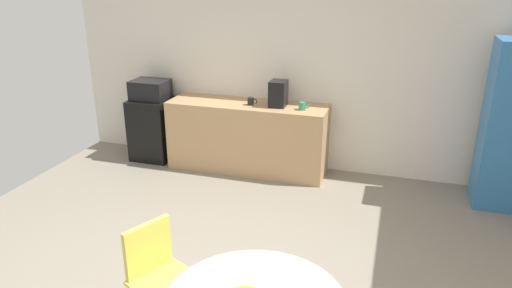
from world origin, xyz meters
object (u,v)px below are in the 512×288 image
Objects in this scene: microwave at (150,90)px; mug_white at (251,101)px; chair_yellow at (157,267)px; coffee_maker at (278,94)px; mini_fridge at (154,129)px; mug_green at (302,106)px.

microwave reaches higher than mug_white.
mug_white reaches higher than chair_yellow.
coffee_maker is at bearing 0.00° from microwave.
microwave is 1.78m from coffee_maker.
chair_yellow is at bearing -85.39° from mug_white.
mini_fridge is 0.55m from microwave.
microwave is 1.45m from mug_white.
mug_white reaches higher than mini_fridge.
coffee_maker reaches higher than mug_green.
microwave is at bearing 177.87° from mug_green.
coffee_maker is (1.78, 0.00, 0.64)m from mini_fridge.
mini_fridge is 2.17m from mug_green.
mug_green is at bearing 81.62° from chair_yellow.
mug_white is 0.36m from coffee_maker.
chair_yellow is 6.43× the size of mug_green.
chair_yellow is at bearing -60.58° from mini_fridge.
mug_green is (2.11, -0.08, -0.03)m from microwave.
chair_yellow is 3.03m from coffee_maker.
microwave is at bearing 177.78° from mug_white.
mug_white is 1.00× the size of mug_green.
mug_white is at bearing -170.59° from coffee_maker.
mini_fridge is at bearing 177.78° from mug_white.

